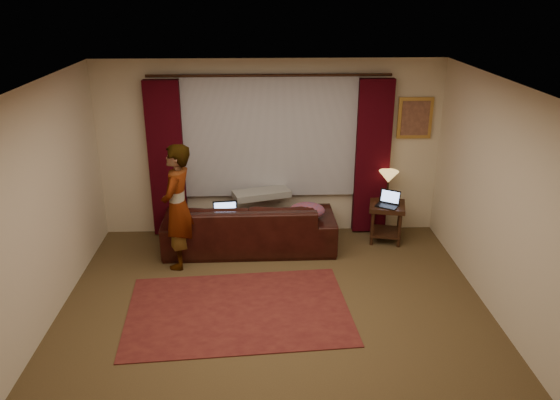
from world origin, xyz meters
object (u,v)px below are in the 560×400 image
Objects in this scene: sofa at (249,216)px; tiffany_lamp at (388,186)px; person at (178,207)px; laptop_sofa at (226,213)px; laptop_table at (387,199)px; end_table at (386,222)px.

sofa is 5.30× the size of tiffany_lamp.
laptop_sofa is at bearing 129.93° from person.
tiffany_lamp reaches higher than laptop_table.
laptop_table is (1.97, 0.07, 0.20)m from sofa.
sofa is 0.39m from laptop_sofa.
laptop_table is (-0.03, -0.09, 0.40)m from end_table.
laptop_sofa is at bearing 28.65° from sofa.
tiffany_lamp reaches higher than end_table.
end_table is 0.54m from tiffany_lamp.
sofa is 1.43× the size of person.
laptop_table is at bearing 113.38° from person.
laptop_table reaches higher than laptop_sofa.
laptop_table reaches higher than end_table.
sofa is at bearing 130.50° from person.
tiffany_lamp is (0.02, 0.14, 0.52)m from end_table.
sofa is at bearing 22.96° from laptop_sofa.
person reaches higher than sofa.
person is at bearing -167.37° from end_table.
person is (-0.92, -0.49, 0.36)m from sofa.
person is at bearing -158.67° from laptop_sofa.
laptop_sofa is (-0.32, -0.18, 0.12)m from sofa.
sofa reaches higher than end_table.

